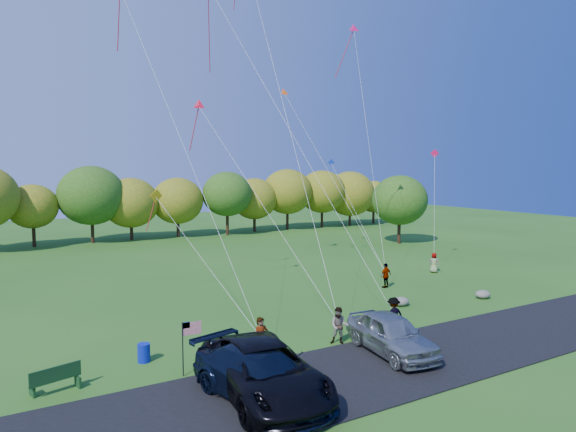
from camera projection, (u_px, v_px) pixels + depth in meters
name	position (u px, v px, depth m)	size (l,w,h in m)	color
ground	(338.00, 337.00, 25.14)	(140.00, 140.00, 0.00)	#245919
asphalt_lane	(393.00, 364.00, 21.70)	(44.00, 6.00, 0.06)	black
treeline	(130.00, 202.00, 55.41)	(77.60, 27.40, 8.11)	#371F14
minivan_dark	(265.00, 370.00, 18.53)	(3.16, 6.85, 1.90)	black
minivan_navy	(262.00, 376.00, 18.18)	(2.49, 6.13, 1.78)	black
minivan_silver	(391.00, 334.00, 22.78)	(2.09, 5.20, 1.77)	#91979B
flyer_a	(261.00, 339.00, 22.05)	(0.70, 0.46, 1.91)	#4C4C59
flyer_b	(339.00, 326.00, 24.12)	(0.86, 0.67, 1.77)	#4C4C59
flyer_c	(393.00, 315.00, 25.80)	(1.17, 0.67, 1.81)	#4C4C59
flyer_d	(386.00, 275.00, 35.40)	(1.01, 0.42, 1.72)	#4C4C59
flyer_e	(434.00, 263.00, 40.50)	(0.77, 0.50, 1.57)	#4C4C59
park_bench	(55.00, 378.00, 18.92)	(1.84, 0.76, 1.03)	#143819
trash_barrel	(144.00, 353.00, 21.95)	(0.53, 0.53, 0.80)	#0B1BA5
flag_assembly	(188.00, 335.00, 20.45)	(0.82, 0.53, 2.21)	black
boulder_near	(401.00, 301.00, 30.84)	(1.06, 0.83, 0.53)	gray
boulder_far	(483.00, 294.00, 32.58)	(1.01, 0.84, 0.53)	gray
kites_aloft	(243.00, 25.00, 35.22)	(26.12, 7.97, 18.93)	#C5154B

